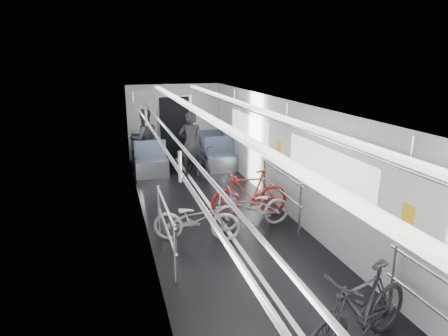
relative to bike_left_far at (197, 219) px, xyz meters
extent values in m
cube|color=black|center=(0.66, -0.76, -0.41)|extent=(3.00, 14.00, 0.01)
cube|color=white|center=(0.66, -0.76, 1.98)|extent=(3.00, 14.00, 0.02)
cube|color=silver|center=(-0.84, -0.76, 0.78)|extent=(0.02, 14.00, 2.40)
cube|color=silver|center=(2.16, -0.76, 0.78)|extent=(0.02, 14.00, 2.40)
cube|color=silver|center=(0.66, 6.24, 0.78)|extent=(3.00, 0.02, 2.40)
cube|color=white|center=(0.66, -0.76, -0.41)|extent=(0.08, 13.80, 0.01)
cube|color=gray|center=(-0.81, -0.76, 0.03)|extent=(0.01, 13.90, 0.90)
cube|color=gray|center=(2.13, -0.76, 0.03)|extent=(0.01, 13.90, 0.90)
cube|color=white|center=(-0.81, -0.76, 0.98)|extent=(0.01, 10.80, 0.75)
cube|color=white|center=(2.13, -0.76, 0.98)|extent=(0.01, 10.80, 0.75)
cube|color=white|center=(0.11, -0.76, 1.92)|extent=(0.14, 13.40, 0.05)
cube|color=white|center=(1.21, -0.76, 1.92)|extent=(0.14, 13.40, 0.05)
cube|color=black|center=(0.66, 6.18, 0.58)|extent=(0.95, 0.10, 2.00)
imported|color=#B8B8BD|center=(0.00, 0.00, 0.00)|extent=(1.68, 1.00, 0.83)
imported|color=black|center=(1.16, -3.30, 0.10)|extent=(1.79, 1.01, 1.04)
imported|color=#9B9B9F|center=(1.16, 0.22, 0.00)|extent=(1.63, 0.66, 0.84)
imported|color=maroon|center=(1.31, 0.82, 0.08)|extent=(1.68, 0.59, 0.99)
imported|color=black|center=(0.90, 4.04, 0.04)|extent=(0.94, 1.83, 0.92)
imported|color=black|center=(0.75, 4.04, 0.50)|extent=(0.77, 0.62, 1.82)
imported|color=#333139|center=(-0.42, 5.11, 0.48)|extent=(0.97, 0.81, 1.79)
camera|label=1|loc=(-1.40, -6.59, 2.86)|focal=32.00mm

